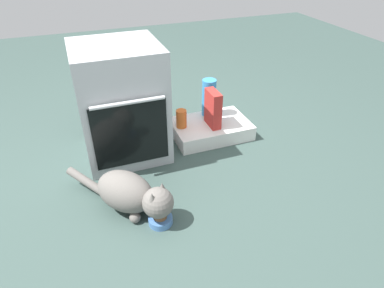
% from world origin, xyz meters
% --- Properties ---
extents(ground, '(8.00, 8.00, 0.00)m').
position_xyz_m(ground, '(0.00, 0.00, 0.00)').
color(ground, '#384C47').
extents(oven, '(0.56, 0.59, 0.80)m').
position_xyz_m(oven, '(-0.00, 0.45, 0.40)').
color(oven, '#B7BABF').
rests_on(oven, ground).
extents(pantry_cabinet, '(0.60, 0.40, 0.11)m').
position_xyz_m(pantry_cabinet, '(0.67, 0.44, 0.06)').
color(pantry_cabinet, white).
rests_on(pantry_cabinet, ground).
extents(food_bowl, '(0.14, 0.14, 0.08)m').
position_xyz_m(food_bowl, '(0.03, -0.33, 0.03)').
color(food_bowl, '#4C7AB7').
rests_on(food_bowl, ground).
extents(cat, '(0.55, 0.63, 0.25)m').
position_xyz_m(cat, '(-0.09, -0.18, 0.13)').
color(cat, slate).
rests_on(cat, ground).
extents(sauce_jar, '(0.08, 0.08, 0.14)m').
position_xyz_m(sauce_jar, '(0.43, 0.46, 0.18)').
color(sauce_jar, '#D16023').
rests_on(sauce_jar, pantry_cabinet).
extents(water_bottle, '(0.11, 0.11, 0.30)m').
position_xyz_m(water_bottle, '(0.70, 0.57, 0.26)').
color(water_bottle, '#388CD1').
rests_on(water_bottle, pantry_cabinet).
extents(cereal_box, '(0.07, 0.18, 0.28)m').
position_xyz_m(cereal_box, '(0.67, 0.40, 0.25)').
color(cereal_box, '#B72D28').
rests_on(cereal_box, pantry_cabinet).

